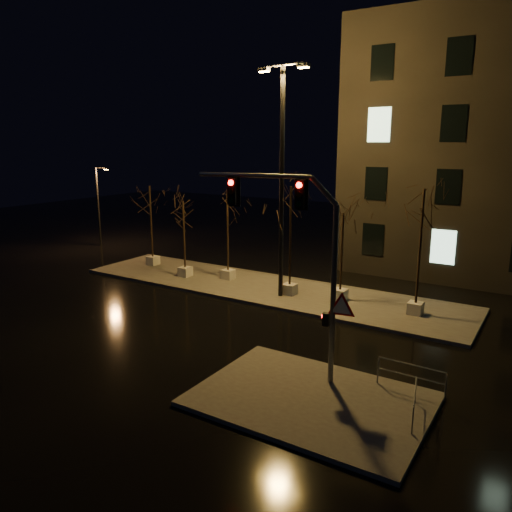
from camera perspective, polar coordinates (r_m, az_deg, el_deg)
The scene contains 14 objects.
ground at distance 22.62m, azimuth -7.16°, elevation -7.53°, with size 90.00×90.00×0.00m, color black.
median at distance 27.24m, azimuth 0.82°, elevation -3.69°, with size 22.00×5.00×0.15m, color #4D4944.
sidewalk_corner at distance 16.18m, azimuth 6.29°, elevation -15.96°, with size 7.00×5.00×0.15m, color #4D4944.
tree_0 at distance 32.06m, azimuth -12.00°, elevation 5.87°, with size 1.80×1.80×5.18m.
tree_1 at distance 28.92m, azimuth -8.29°, elevation 4.30°, with size 1.80×1.80×4.54m.
tree_2 at distance 28.03m, azimuth -3.29°, elevation 5.03°, with size 1.80×1.80×5.11m.
tree_3 at distance 25.05m, azimuth 3.99°, elevation 5.15°, with size 1.80×1.80×5.72m.
tree_4 at distance 24.57m, azimuth 9.85°, elevation 2.62°, with size 1.80×1.80×4.48m.
tree_5 at distance 23.15m, azimuth 18.46°, elevation 4.17°, with size 1.80×1.80×5.88m.
traffic_signal_mast at distance 15.92m, azimuth 5.20°, elevation 0.92°, with size 5.47×0.89×6.73m.
streetlight_main at distance 24.56m, azimuth 2.98°, elevation 10.05°, with size 2.82×0.59×11.25m.
streetlight_far at distance 40.05m, azimuth -17.50°, elevation 5.81°, with size 1.18×0.39×6.02m.
guard_rail_a at distance 16.81m, azimuth 17.30°, elevation -12.72°, with size 2.17×0.10×0.94m.
guard_rail_b at distance 15.45m, azimuth 17.67°, elevation -15.37°, with size 0.42×1.77×0.85m.
Camera 1 is at (13.52, -16.33, 7.87)m, focal length 35.00 mm.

